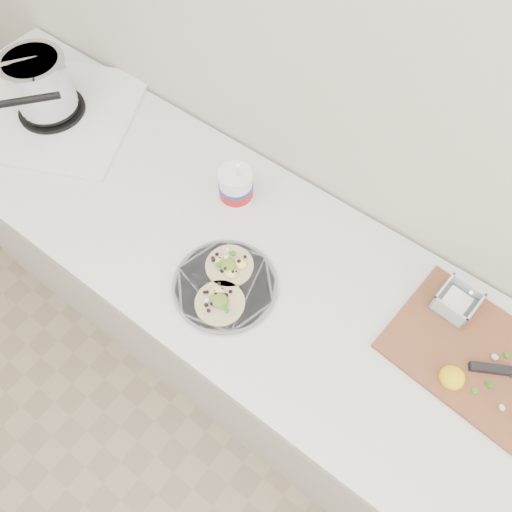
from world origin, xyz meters
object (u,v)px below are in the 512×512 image
Objects in this scene: stove at (45,94)px; cutboard at (482,352)px; taco_plate at (225,284)px; tub at (236,185)px.

stove reaches higher than cutboard.
taco_plate is (0.87, -0.16, -0.07)m from stove.
taco_plate is at bearing -154.57° from cutboard.
tub is 0.79m from cutboard.
tub reaches higher than cutboard.
stove is 2.44× the size of taco_plate.
cutboard is at bearing -1.09° from tub.
tub is (0.72, 0.09, -0.02)m from stove.
stove is 0.89m from taco_plate.
tub is (-0.16, 0.25, 0.05)m from taco_plate.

